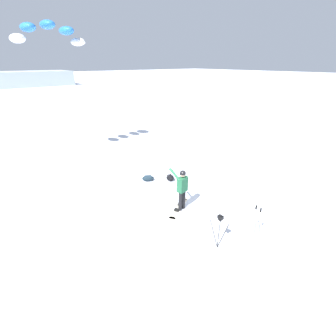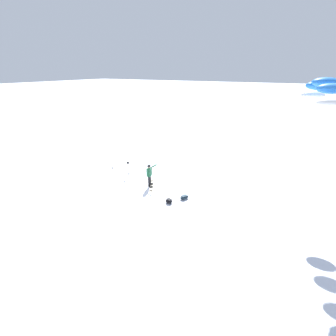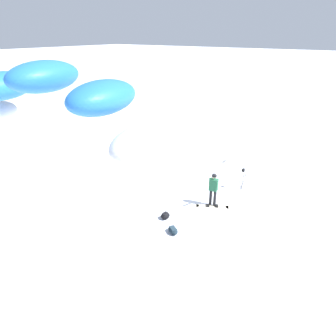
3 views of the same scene
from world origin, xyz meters
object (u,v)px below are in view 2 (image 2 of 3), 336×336
gear_bag_large (169,201)px  gear_bag_small (184,197)px  camera_tripod (128,166)px  ski_poles (112,172)px  snowboard (152,186)px  snowboarder (149,173)px  traction_kite (323,91)px

gear_bag_large → gear_bag_small: bearing=-37.7°
gear_bag_large → camera_tripod: size_ratio=0.40×
gear_bag_large → ski_poles: ski_poles is taller
snowboard → camera_tripod: 2.68m
gear_bag_small → snowboarder: bearing=83.0°
traction_kite → gear_bag_large: bearing=112.1°
snowboarder → gear_bag_large: 2.76m
traction_kite → camera_tripod: (-0.96, 11.45, -6.04)m
snowboarder → ski_poles: 2.96m
snowboard → traction_kite: bearing=-80.9°
gear_bag_small → camera_tripod: bearing=80.2°
traction_kite → snowboarder: bearing=99.4°
snowboarder → snowboard: size_ratio=1.07×
snowboard → gear_bag_small: (-0.43, -2.85, 0.12)m
traction_kite → gear_bag_small: traction_kite is taller
ski_poles → gear_bag_small: bearing=-85.9°
traction_kite → gear_bag_small: bearing=107.0°
snowboarder → snowboard: bearing=-59.1°
gear_bag_large → camera_tripod: bearing=68.7°
snowboarder → ski_poles: (-0.78, 2.84, -0.26)m
gear_bag_large → ski_poles: bearing=84.7°
gear_bag_small → ski_poles: (-0.42, 5.81, 0.68)m
traction_kite → camera_tripod: 12.99m
camera_tripod → ski_poles: bearing=160.5°
gear_bag_large → gear_bag_small: size_ratio=0.72×
snowboarder → gear_bag_small: 3.13m
snowboard → gear_bag_small: 2.89m
snowboarder → traction_kite: size_ratio=0.45×
traction_kite → ski_poles: size_ratio=3.19×
snowboarder → snowboard: 1.06m
traction_kite → ski_poles: bearing=100.9°
snowboarder → camera_tripod: size_ratio=1.43×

